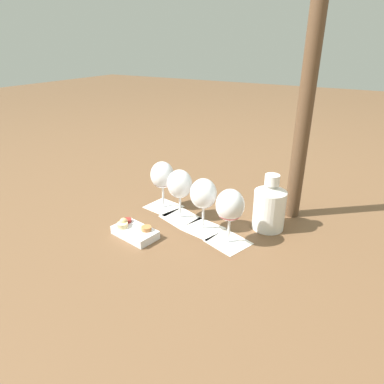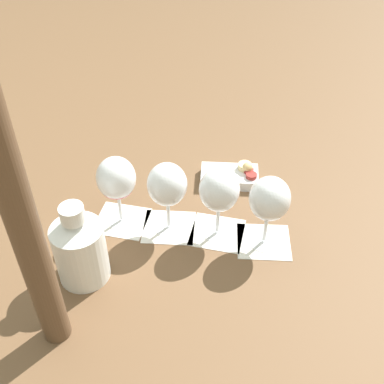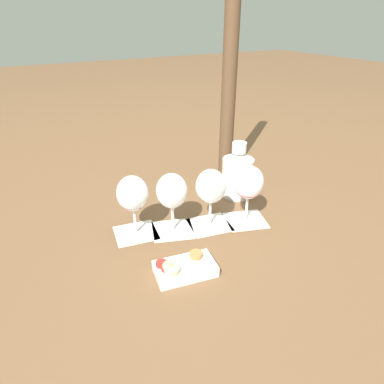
{
  "view_description": "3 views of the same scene",
  "coord_description": "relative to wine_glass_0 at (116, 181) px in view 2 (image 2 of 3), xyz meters",
  "views": [
    {
      "loc": [
        -0.52,
        0.9,
        0.58
      ],
      "look_at": [
        -0.0,
        0.0,
        0.12
      ],
      "focal_mm": 32.0,
      "sensor_mm": 36.0,
      "label": 1
    },
    {
      "loc": [
        -0.09,
        -0.76,
        0.79
      ],
      "look_at": [
        -0.0,
        0.0,
        0.12
      ],
      "focal_mm": 45.0,
      "sensor_mm": 36.0,
      "label": 2
    },
    {
      "loc": [
        0.42,
        0.74,
        0.56
      ],
      "look_at": [
        -0.0,
        0.0,
        0.12
      ],
      "focal_mm": 32.0,
      "sensor_mm": 36.0,
      "label": 3
    }
  ],
  "objects": [
    {
      "name": "tasting_card_3",
      "position": [
        0.32,
        -0.1,
        -0.12
      ],
      "size": [
        0.13,
        0.13,
        0.0
      ],
      "color": "silver",
      "rests_on": "ground_plane"
    },
    {
      "name": "ground_plane",
      "position": [
        0.16,
        -0.05,
        -0.12
      ],
      "size": [
        8.0,
        8.0,
        0.0
      ],
      "primitive_type": "plane",
      "color": "brown"
    },
    {
      "name": "wine_glass_1",
      "position": [
        0.11,
        -0.03,
        -0.0
      ],
      "size": [
        0.09,
        0.09,
        0.18
      ],
      "color": "white",
      "rests_on": "tasting_card_1"
    },
    {
      "name": "tasting_card_0",
      "position": [
        -0.0,
        -0.0,
        -0.12
      ],
      "size": [
        0.15,
        0.14,
        0.0
      ],
      "color": "silver",
      "rests_on": "ground_plane"
    },
    {
      "name": "tasting_card_1",
      "position": [
        0.11,
        -0.03,
        -0.12
      ],
      "size": [
        0.13,
        0.13,
        0.0
      ],
      "color": "silver",
      "rests_on": "ground_plane"
    },
    {
      "name": "wine_glass_0",
      "position": [
        0.0,
        0.0,
        0.0
      ],
      "size": [
        0.09,
        0.09,
        0.18
      ],
      "color": "white",
      "rests_on": "tasting_card_0"
    },
    {
      "name": "wine_glass_3",
      "position": [
        0.32,
        -0.1,
        -0.0
      ],
      "size": [
        0.09,
        0.09,
        0.18
      ],
      "color": "white",
      "rests_on": "tasting_card_3"
    },
    {
      "name": "ceramic_vase",
      "position": [
        -0.08,
        -0.15,
        -0.04
      ],
      "size": [
        0.1,
        0.1,
        0.19
      ],
      "color": "white",
      "rests_on": "ground_plane"
    },
    {
      "name": "wine_glass_2",
      "position": [
        0.22,
        -0.06,
        -0.0
      ],
      "size": [
        0.09,
        0.09,
        0.18
      ],
      "color": "white",
      "rests_on": "tasting_card_2"
    },
    {
      "name": "tasting_card_2",
      "position": [
        0.22,
        -0.06,
        -0.12
      ],
      "size": [
        0.15,
        0.14,
        0.0
      ],
      "color": "silver",
      "rests_on": "ground_plane"
    },
    {
      "name": "snack_dish",
      "position": [
        0.28,
        0.12,
        -0.1
      ],
      "size": [
        0.16,
        0.11,
        0.05
      ],
      "color": "silver",
      "rests_on": "ground_plane"
    }
  ]
}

